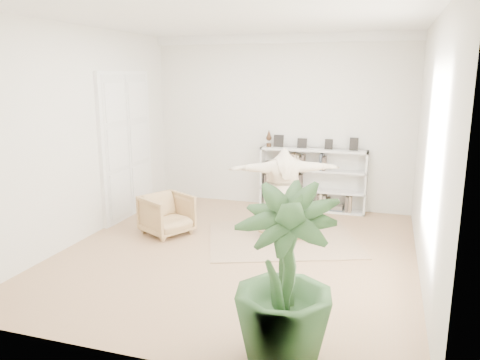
# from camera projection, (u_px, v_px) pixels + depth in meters

# --- Properties ---
(floor) EXTENTS (6.00, 6.00, 0.00)m
(floor) POSITION_uv_depth(u_px,v_px,m) (237.00, 253.00, 7.51)
(floor) COLOR #A67F56
(floor) RESTS_ON ground
(room_shell) EXTENTS (6.00, 6.00, 6.00)m
(room_shell) POSITION_uv_depth(u_px,v_px,m) (281.00, 38.00, 9.46)
(room_shell) COLOR silver
(room_shell) RESTS_ON floor
(doors) EXTENTS (0.09, 1.78, 2.92)m
(doors) POSITION_uv_depth(u_px,v_px,m) (127.00, 147.00, 9.21)
(doors) COLOR white
(doors) RESTS_ON floor
(bookshelf) EXTENTS (2.20, 0.35, 1.64)m
(bookshelf) POSITION_uv_depth(u_px,v_px,m) (312.00, 180.00, 9.77)
(bookshelf) COLOR silver
(bookshelf) RESTS_ON floor
(armchair) EXTENTS (1.06, 1.05, 0.72)m
(armchair) POSITION_uv_depth(u_px,v_px,m) (167.00, 215.00, 8.34)
(armchair) COLOR tan
(armchair) RESTS_ON floor
(rug) EXTENTS (3.05, 2.76, 0.02)m
(rug) POSITION_uv_depth(u_px,v_px,m) (282.00, 239.00, 8.13)
(rug) COLOR tan
(rug) RESTS_ON floor
(rocker_board) EXTENTS (0.63, 0.51, 0.12)m
(rocker_board) POSITION_uv_depth(u_px,v_px,m) (282.00, 235.00, 8.11)
(rocker_board) COLOR brown
(rocker_board) RESTS_ON rug
(person) EXTENTS (1.93, 1.15, 1.53)m
(person) POSITION_uv_depth(u_px,v_px,m) (283.00, 189.00, 7.93)
(person) COLOR #C5B293
(person) RESTS_ON rocker_board
(houseplant) EXTENTS (1.10, 1.10, 1.79)m
(houseplant) POSITION_uv_depth(u_px,v_px,m) (284.00, 276.00, 4.56)
(houseplant) COLOR #30572B
(houseplant) RESTS_ON floor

